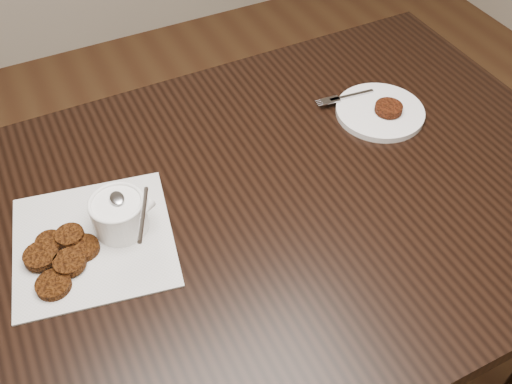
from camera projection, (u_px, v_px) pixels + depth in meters
table at (255, 311)px, 1.33m from camera, size 1.36×0.87×0.75m
napkin at (94, 241)px, 1.00m from camera, size 0.32×0.32×0.00m
sauce_ramekin at (116, 202)px, 0.97m from camera, size 0.14×0.14×0.13m
patty_cluster at (60, 254)px, 0.96m from camera, size 0.19×0.19×0.02m
plate_with_patty at (380, 109)px, 1.23m from camera, size 0.21×0.21×0.03m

